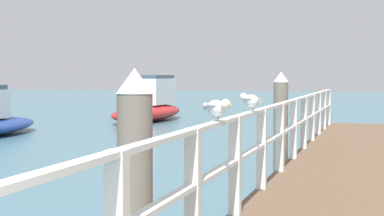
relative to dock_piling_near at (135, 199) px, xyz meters
name	(u,v)px	position (x,y,z in m)	size (l,w,h in m)	color
pier_deck	(379,185)	(1.85, 6.13, -0.78)	(3.10, 19.81, 0.55)	brown
pier_railing	(287,125)	(0.38, 6.13, 0.15)	(0.12, 18.33, 1.05)	silver
dock_piling_near	(135,199)	(0.00, 0.00, 0.00)	(0.29, 0.29, 2.08)	#6B6056
dock_piling_far	(281,125)	(0.00, 8.03, 0.00)	(0.29, 0.29, 2.08)	#6B6056
seagull_foreground	(217,107)	(0.39, 1.13, 0.68)	(0.35, 0.38, 0.21)	white
seagull_background	(251,100)	(0.37, 2.90, 0.68)	(0.35, 0.39, 0.21)	white
boat_5	(150,106)	(-7.92, 23.07, -0.39)	(2.15, 6.60, 2.00)	red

